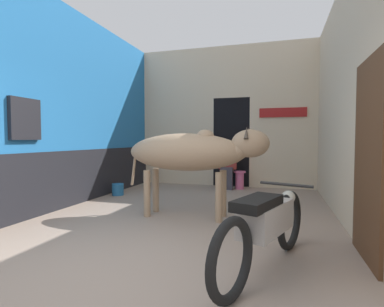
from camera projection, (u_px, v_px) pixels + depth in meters
ground_plane at (119, 272)px, 2.84m from camera, size 30.00×30.00×0.00m
wall_left_shopfront at (82, 112)px, 6.06m from camera, size 0.25×5.49×3.74m
wall_back_with_doorway at (228, 126)px, 8.24m from camera, size 4.68×0.93×3.74m
wall_right_with_door at (347, 101)px, 4.65m from camera, size 0.22×5.49×3.74m
cow at (193, 153)px, 4.80m from camera, size 2.31×0.64×1.46m
motorcycle_near at (266, 225)px, 2.84m from camera, size 0.84×1.96×0.78m
shopkeeper_seated at (227, 163)px, 7.57m from camera, size 0.43×0.33×1.24m
plastic_stool at (240, 179)px, 7.56m from camera, size 0.30×0.30×0.45m
bucket at (118, 189)px, 6.73m from camera, size 0.26×0.26×0.26m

